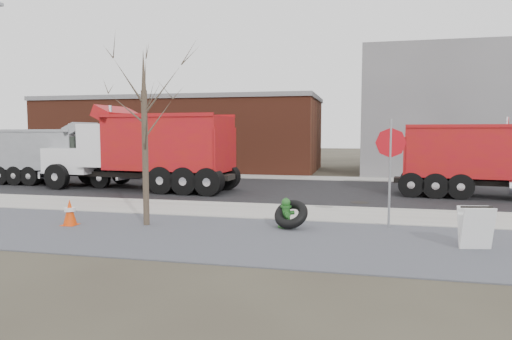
% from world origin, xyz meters
% --- Properties ---
extents(ground, '(120.00, 120.00, 0.00)m').
position_xyz_m(ground, '(0.00, 0.00, 0.00)').
color(ground, '#383328').
rests_on(ground, ground).
extents(gravel_verge, '(60.00, 5.00, 0.03)m').
position_xyz_m(gravel_verge, '(0.00, -3.50, 0.01)').
color(gravel_verge, slate).
rests_on(gravel_verge, ground).
extents(sidewalk, '(60.00, 2.50, 0.06)m').
position_xyz_m(sidewalk, '(0.00, 0.25, 0.03)').
color(sidewalk, '#9E9B93').
rests_on(sidewalk, ground).
extents(curb, '(60.00, 0.15, 0.11)m').
position_xyz_m(curb, '(0.00, 1.55, 0.06)').
color(curb, '#9E9B93').
rests_on(curb, ground).
extents(road, '(60.00, 9.40, 0.02)m').
position_xyz_m(road, '(0.00, 6.30, 0.01)').
color(road, black).
rests_on(road, ground).
extents(far_sidewalk, '(60.00, 2.00, 0.06)m').
position_xyz_m(far_sidewalk, '(0.00, 12.00, 0.03)').
color(far_sidewalk, '#9E9B93').
rests_on(far_sidewalk, ground).
extents(building_grey, '(12.00, 10.00, 8.00)m').
position_xyz_m(building_grey, '(9.00, 18.00, 4.00)').
color(building_grey, gray).
rests_on(building_grey, ground).
extents(building_brick, '(20.20, 8.20, 5.30)m').
position_xyz_m(building_brick, '(-10.00, 17.00, 2.65)').
color(building_brick, '#602B1B').
rests_on(building_brick, ground).
extents(bare_tree, '(3.20, 3.20, 5.20)m').
position_xyz_m(bare_tree, '(-3.20, -2.60, 3.30)').
color(bare_tree, '#382D23').
rests_on(bare_tree, ground).
extents(fire_hydrant, '(0.50, 0.49, 0.89)m').
position_xyz_m(fire_hydrant, '(0.92, -2.01, 0.41)').
color(fire_hydrant, '#2B6A28').
rests_on(fire_hydrant, ground).
extents(truck_tire, '(1.18, 1.13, 0.88)m').
position_xyz_m(truck_tire, '(1.08, -2.10, 0.44)').
color(truck_tire, black).
rests_on(truck_tire, ground).
extents(stop_sign, '(0.86, 0.07, 3.17)m').
position_xyz_m(stop_sign, '(3.83, -1.40, 2.13)').
color(stop_sign, gray).
rests_on(stop_sign, ground).
extents(sandwich_board, '(0.82, 0.61, 1.03)m').
position_xyz_m(sandwich_board, '(5.69, -3.44, 0.55)').
color(sandwich_board, white).
rests_on(sandwich_board, ground).
extents(traffic_cone_near, '(0.42, 0.42, 0.81)m').
position_xyz_m(traffic_cone_near, '(-5.40, -3.15, 0.40)').
color(traffic_cone_near, '#E13C07').
rests_on(traffic_cone_near, ground).
extents(dump_truck_red_a, '(8.51, 3.20, 3.41)m').
position_xyz_m(dump_truck_red_a, '(8.39, 5.81, 1.73)').
color(dump_truck_red_a, black).
rests_on(dump_truck_red_a, ground).
extents(dump_truck_red_b, '(9.59, 3.31, 3.97)m').
position_xyz_m(dump_truck_red_b, '(-7.01, 5.01, 2.02)').
color(dump_truck_red_b, black).
rests_on(dump_truck_red_b, ground).
extents(dump_truck_grey, '(7.06, 2.31, 3.20)m').
position_xyz_m(dump_truck_grey, '(-12.43, 6.00, 1.63)').
color(dump_truck_grey, black).
rests_on(dump_truck_grey, ground).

